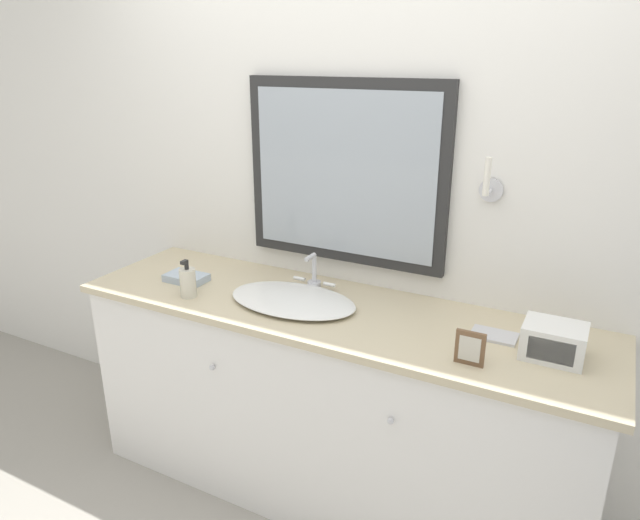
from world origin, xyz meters
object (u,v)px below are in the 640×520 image
(sink_basin, at_px, (293,299))
(appliance_box, at_px, (554,341))
(soap_bottle, at_px, (188,282))
(picture_frame, at_px, (470,348))

(sink_basin, distance_m, appliance_box, 1.00)
(soap_bottle, relative_size, appliance_box, 0.82)
(picture_frame, bearing_deg, appliance_box, 37.23)
(picture_frame, bearing_deg, soap_bottle, 179.50)
(sink_basin, height_order, picture_frame, sink_basin)
(sink_basin, distance_m, picture_frame, 0.78)
(sink_basin, bearing_deg, appliance_box, 1.32)
(soap_bottle, height_order, picture_frame, soap_bottle)
(appliance_box, xyz_separation_m, picture_frame, (-0.24, -0.18, 0.00))
(sink_basin, bearing_deg, soap_bottle, -160.98)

